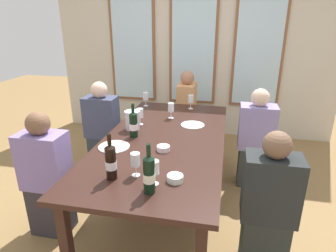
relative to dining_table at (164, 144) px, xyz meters
name	(u,v)px	position (x,y,z in m)	size (l,w,h in m)	color
ground_plane	(164,204)	(0.00, 0.00, -0.68)	(12.00, 12.00, 0.00)	olive
back_wall_with_windows	(194,42)	(0.00, 2.08, 0.77)	(4.31, 0.10, 2.90)	beige
dining_table	(164,144)	(0.00, 0.00, 0.00)	(1.11, 2.27, 0.74)	#311B16
white_plate_0	(193,125)	(0.22, 0.38, 0.07)	(0.24, 0.24, 0.01)	white
white_plate_1	(114,147)	(-0.38, -0.30, 0.07)	(0.27, 0.27, 0.01)	white
metal_pitcher	(132,120)	(-0.36, 0.15, 0.16)	(0.16, 0.16, 0.19)	silver
wine_bottle_0	(149,174)	(0.10, -0.90, 0.20)	(0.08, 0.08, 0.34)	black
wine_bottle_1	(111,162)	(-0.20, -0.78, 0.19)	(0.08, 0.08, 0.33)	black
wine_bottle_2	(133,124)	(-0.28, -0.03, 0.19)	(0.08, 0.08, 0.32)	black
tasting_bowl_0	(175,178)	(0.24, -0.73, 0.09)	(0.11, 0.11, 0.05)	white
tasting_bowl_1	(163,148)	(0.05, -0.28, 0.09)	(0.11, 0.11, 0.04)	white
wine_glass_0	(191,99)	(0.12, 0.96, 0.19)	(0.07, 0.07, 0.17)	white
wine_glass_1	(171,108)	(-0.04, 0.56, 0.19)	(0.07, 0.07, 0.17)	white
wine_glass_2	(154,169)	(0.11, -0.80, 0.18)	(0.07, 0.07, 0.17)	white
wine_glass_3	(135,161)	(-0.05, -0.71, 0.18)	(0.07, 0.07, 0.17)	white
wine_glass_4	(140,114)	(-0.32, 0.30, 0.18)	(0.07, 0.07, 0.17)	white
wine_glass_5	(146,97)	(-0.45, 0.96, 0.19)	(0.07, 0.07, 0.17)	white
seated_person_0	(47,178)	(-0.89, -0.56, -0.15)	(0.38, 0.24, 1.11)	#302C31
seated_person_1	(268,208)	(0.89, -0.61, -0.15)	(0.38, 0.24, 1.11)	#292E2C
seated_person_2	(102,130)	(-0.89, 0.58, -0.15)	(0.38, 0.24, 1.11)	#283540
seated_person_3	(255,141)	(0.89, 0.60, -0.15)	(0.38, 0.24, 1.11)	#303432
seated_person_4	(186,112)	(0.00, 1.48, -0.15)	(0.24, 0.38, 1.11)	#27392D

